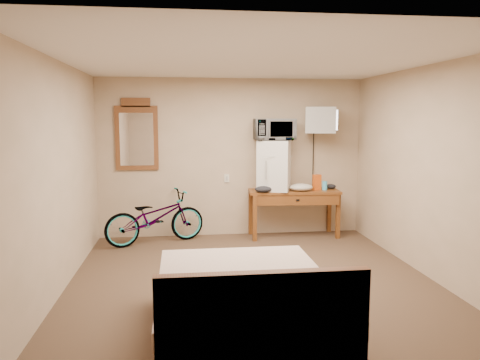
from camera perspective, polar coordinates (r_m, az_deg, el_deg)
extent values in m
plane|color=#4B3325|center=(5.50, 1.58, -12.41)|extent=(4.60, 4.60, 0.00)
plane|color=silver|center=(5.21, 1.69, 14.41)|extent=(4.60, 4.60, 0.00)
cube|color=tan|center=(7.48, -1.04, 2.74)|extent=(4.20, 0.04, 2.50)
cube|color=tan|center=(2.99, 8.35, -4.67)|extent=(4.20, 0.04, 2.50)
cube|color=tan|center=(5.31, -21.36, 0.25)|extent=(0.04, 4.60, 2.50)
cube|color=tan|center=(5.90, 22.23, 0.89)|extent=(0.04, 4.60, 2.50)
cube|color=beige|center=(7.49, -1.63, 0.21)|extent=(0.08, 0.01, 0.13)
cube|color=brown|center=(7.45, 6.57, -1.36)|extent=(1.45, 0.64, 0.04)
cube|color=brown|center=(7.18, 1.81, -4.70)|extent=(0.06, 0.06, 0.71)
cube|color=brown|center=(7.49, 11.85, -4.34)|extent=(0.06, 0.06, 0.71)
cube|color=brown|center=(7.61, 1.29, -3.99)|extent=(0.06, 0.06, 0.71)
cube|color=brown|center=(7.90, 10.81, -3.69)|extent=(0.06, 0.06, 0.71)
cube|color=brown|center=(7.23, 7.01, -2.44)|extent=(1.30, 0.13, 0.16)
cube|color=black|center=(7.22, 7.05, -2.46)|extent=(0.05, 0.02, 0.03)
cube|color=silver|center=(7.33, 4.18, 1.78)|extent=(0.61, 0.59, 0.79)
cube|color=#9D9D98|center=(7.09, 4.56, 2.86)|extent=(0.48, 0.01, 0.00)
cylinder|color=#9D9D98|center=(7.07, 3.17, 1.20)|extent=(0.02, 0.02, 0.28)
imported|color=silver|center=(7.30, 4.22, 6.16)|extent=(0.62, 0.43, 0.33)
cube|color=#CE4E12|center=(7.49, 9.36, -0.26)|extent=(0.13, 0.10, 0.24)
cylinder|color=#45BBED|center=(7.51, 10.29, -0.67)|extent=(0.08, 0.08, 0.14)
ellipsoid|color=beige|center=(7.35, 7.45, -0.89)|extent=(0.37, 0.28, 0.11)
ellipsoid|color=black|center=(7.15, 2.86, -1.13)|extent=(0.26, 0.20, 0.10)
ellipsoid|color=black|center=(7.64, 11.00, -0.78)|extent=(0.17, 0.14, 0.08)
cube|color=black|center=(7.71, 9.28, 6.53)|extent=(0.14, 0.02, 0.14)
cylinder|color=black|center=(7.66, 9.37, 6.52)|extent=(0.05, 0.30, 0.05)
cube|color=#9D9D98|center=(7.45, 9.87, 7.22)|extent=(0.56, 0.51, 0.40)
cube|color=white|center=(7.26, 10.32, 7.20)|extent=(0.37, 0.13, 0.31)
cube|color=black|center=(7.64, 9.44, 7.23)|extent=(0.28, 0.10, 0.25)
cube|color=brown|center=(7.42, -12.47, 5.02)|extent=(0.65, 0.04, 0.99)
cube|color=brown|center=(7.42, -12.59, 9.21)|extent=(0.43, 0.04, 0.14)
cube|color=white|center=(7.40, -12.48, 4.86)|extent=(0.51, 0.01, 0.81)
imported|color=black|center=(7.15, -10.29, -4.50)|extent=(1.61, 1.03, 0.80)
cube|color=brown|center=(4.19, 0.49, -16.02)|extent=(1.41, 1.88, 0.40)
cube|color=beige|center=(4.10, 0.49, -12.82)|extent=(1.45, 1.92, 0.14)
cube|color=brown|center=(3.19, 2.87, -17.09)|extent=(1.40, 0.08, 0.70)
ellipsoid|color=white|center=(3.42, -3.66, -14.75)|extent=(0.57, 0.35, 0.20)
ellipsoid|color=white|center=(3.52, 7.41, -14.16)|extent=(0.57, 0.35, 0.20)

